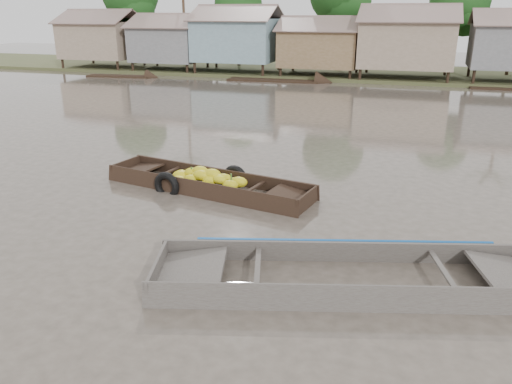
% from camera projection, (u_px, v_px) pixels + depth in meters
% --- Properties ---
extents(ground, '(120.00, 120.00, 0.00)m').
position_uv_depth(ground, '(240.00, 239.00, 11.26)').
color(ground, '#484137').
rests_on(ground, ground).
extents(riverbank, '(120.00, 12.47, 10.22)m').
position_uv_depth(riverbank, '(416.00, 36.00, 37.91)').
color(riverbank, '#384723').
rests_on(riverbank, ground).
extents(banana_boat, '(6.49, 2.68, 0.88)m').
position_uv_depth(banana_boat, '(206.00, 183.00, 14.38)').
color(banana_boat, black).
rests_on(banana_boat, ground).
extents(viewer_boat, '(7.66, 3.87, 0.60)m').
position_uv_depth(viewer_boat, '(350.00, 281.00, 9.42)').
color(viewer_boat, '#3E3834').
rests_on(viewer_boat, ground).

